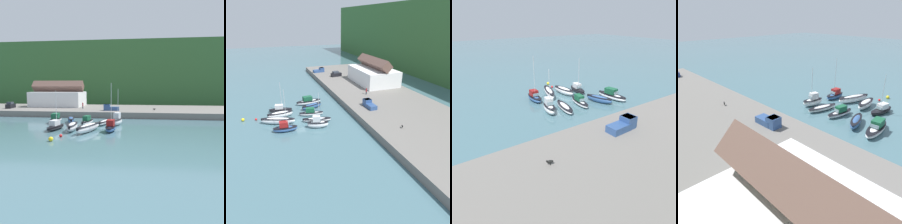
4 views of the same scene
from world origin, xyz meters
TOP-DOWN VIEW (x-y plane):
  - ground_plane at (0.00, 0.00)m, footprint 320.00×320.00m
  - hillside_backdrop at (0.00, 83.39)m, footprint 240.00×54.75m
  - quay_promenade at (0.00, 26.37)m, footprint 111.67×25.27m
  - harbor_clubhouse at (-20.08, 31.08)m, footprint 19.01×12.09m
  - moored_boat_0 at (-11.02, 4.81)m, footprint 3.05×7.76m
  - moored_boat_1 at (-7.11, 4.87)m, footprint 3.52×6.41m
  - moored_boat_2 at (-2.64, 3.59)m, footprint 2.79×6.56m
  - moored_boat_3 at (1.57, 4.02)m, footprint 3.34×7.37m
  - moored_boat_4 at (4.80, 3.40)m, footprint 2.96×5.35m
  - moored_boat_5 at (-7.80, -3.82)m, footprint 2.98×6.54m
  - moored_boat_6 at (-3.97, -4.24)m, footprint 2.57×6.79m
  - moored_boat_7 at (-0.33, -5.17)m, footprint 4.34×8.48m
  - moored_boat_8 at (4.14, -4.06)m, footprint 2.35×5.63m
  - parked_car_0 at (-33.54, 21.53)m, footprint 2.32×4.39m
  - pickup_truck_0 at (1.08, 18.66)m, footprint 4.78×2.09m
  - person_on_quay at (-8.61, 22.77)m, footprint 0.40×0.40m
  - dog_on_quay at (14.63, 19.81)m, footprint 0.87×0.57m
  - mooring_buoy_0 at (-4.30, -10.25)m, footprint 0.56×0.56m
  - mooring_buoy_1 at (-4.92, -13.32)m, footprint 0.79×0.79m

SIDE VIEW (x-z plane):
  - ground_plane at x=0.00m, z-range 0.00..0.00m
  - mooring_buoy_0 at x=-4.30m, z-range 0.00..0.56m
  - mooring_buoy_1 at x=-4.92m, z-range 0.00..0.79m
  - moored_boat_3 at x=1.57m, z-range 0.04..1.06m
  - moored_boat_2 at x=-2.64m, z-range -0.31..1.82m
  - moored_boat_5 at x=-7.80m, z-range -3.41..4.94m
  - moored_boat_1 at x=-7.11m, z-range 0.04..1.54m
  - moored_boat_6 at x=-3.97m, z-range 0.04..1.70m
  - moored_boat_0 at x=-11.02m, z-range -0.34..2.10m
  - moored_boat_7 at x=-0.33m, z-range 0.04..1.73m
  - quay_promenade at x=0.00m, z-range 0.00..1.77m
  - moored_boat_8 at x=4.14m, z-range -4.05..5.87m
  - moored_boat_4 at x=4.80m, z-range -3.17..5.45m
  - dog_on_quay at x=14.63m, z-range 1.89..2.57m
  - pickup_truck_0 at x=1.08m, z-range 1.64..3.54m
  - parked_car_0 at x=-33.54m, z-range 1.61..3.77m
  - person_on_quay at x=-8.61m, z-range 1.80..3.94m
  - harbor_clubhouse at x=-20.08m, z-range 0.26..9.74m
  - hillside_backdrop at x=0.00m, z-range 0.00..30.83m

